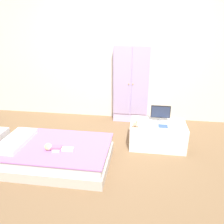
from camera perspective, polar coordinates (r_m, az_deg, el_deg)
name	(u,v)px	position (r m, az deg, el deg)	size (l,w,h in m)	color
ground_plane	(110,157)	(3.38, -0.58, -11.52)	(10.00, 10.00, 0.02)	brown
back_wall	(122,52)	(4.42, 2.56, 15.28)	(6.40, 0.05, 2.70)	silver
bed	(55,154)	(3.24, -14.54, -10.63)	(1.53, 0.96, 0.29)	beige
pillow	(16,140)	(3.40, -23.70, -6.77)	(0.32, 0.69, 0.06)	white
doll	(54,148)	(3.04, -14.97, -8.94)	(0.39, 0.14, 0.10)	#D6668E
wardrobe	(131,82)	(4.33, 5.03, 7.70)	(0.68, 0.28, 1.60)	silver
tv_stand	(157,134)	(3.62, 11.70, -5.75)	(0.87, 0.53, 0.40)	white
tv_monitor	(161,112)	(3.56, 12.52, -0.09)	(0.30, 0.10, 0.26)	#99999E
rocking_horse_toy	(136,124)	(3.33, 6.15, -3.13)	(0.09, 0.04, 0.11)	#8E6642
book_blue	(163,126)	(3.43, 13.14, -3.61)	(0.14, 0.10, 0.02)	blue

